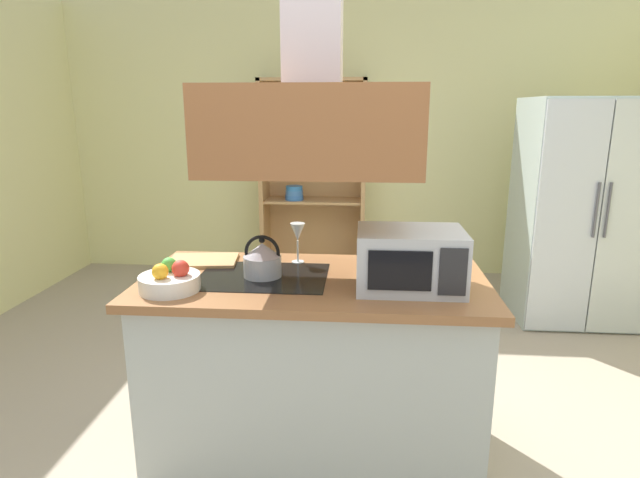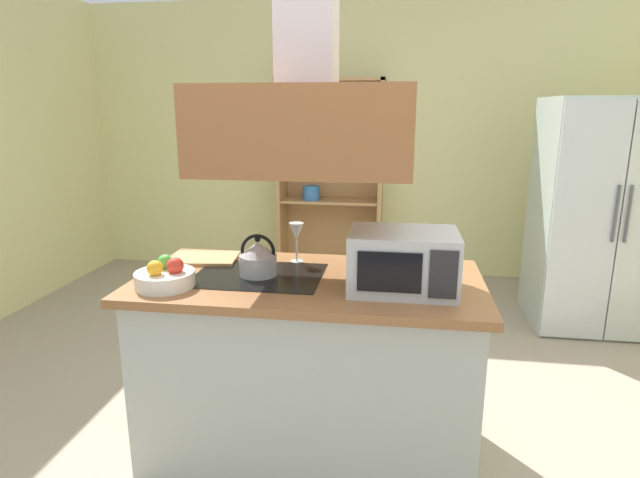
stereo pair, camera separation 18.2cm
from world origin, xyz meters
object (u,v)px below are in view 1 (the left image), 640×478
at_px(kettle, 262,260).
at_px(fruit_bowl, 170,280).
at_px(refrigerator, 579,212).
at_px(dish_cabinet, 313,191).
at_px(cutting_board, 203,261).
at_px(wine_glass_on_counter, 298,234).
at_px(microwave, 410,259).

distance_m(kettle, fruit_bowl, 0.43).
distance_m(refrigerator, fruit_bowl, 3.29).
xyz_separation_m(dish_cabinet, kettle, (0.03, -2.84, 0.12)).
height_order(cutting_board, fruit_bowl, fruit_bowl).
distance_m(cutting_board, wine_glass_on_counter, 0.51).
distance_m(refrigerator, wine_glass_on_counter, 2.62).
bearing_deg(microwave, fruit_bowl, -173.26).
distance_m(dish_cabinet, kettle, 2.84).
height_order(dish_cabinet, wine_glass_on_counter, dish_cabinet).
bearing_deg(refrigerator, microwave, -126.98).
bearing_deg(fruit_bowl, wine_glass_on_counter, 42.83).
relative_size(refrigerator, cutting_board, 5.15).
distance_m(microwave, wine_glass_on_counter, 0.63).
distance_m(microwave, fruit_bowl, 1.05).
distance_m(kettle, wine_glass_on_counter, 0.29).
bearing_deg(dish_cabinet, kettle, -89.40).
relative_size(refrigerator, kettle, 8.83).
xyz_separation_m(refrigerator, wine_glass_on_counter, (-2.03, -1.65, 0.18)).
bearing_deg(wine_glass_on_counter, fruit_bowl, -137.17).
distance_m(refrigerator, kettle, 2.88).
relative_size(kettle, fruit_bowl, 0.76).
xyz_separation_m(microwave, fruit_bowl, (-1.03, -0.12, -0.08)).
distance_m(dish_cabinet, microwave, 3.02).
bearing_deg(refrigerator, cutting_board, -146.19).
height_order(refrigerator, fruit_bowl, refrigerator).
height_order(refrigerator, wine_glass_on_counter, refrigerator).
height_order(kettle, fruit_bowl, kettle).
relative_size(dish_cabinet, wine_glass_on_counter, 9.43).
bearing_deg(refrigerator, wine_glass_on_counter, -140.98).
relative_size(refrigerator, microwave, 3.81).
distance_m(wine_glass_on_counter, fruit_bowl, 0.69).
xyz_separation_m(refrigerator, microwave, (-1.50, -1.99, 0.15)).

